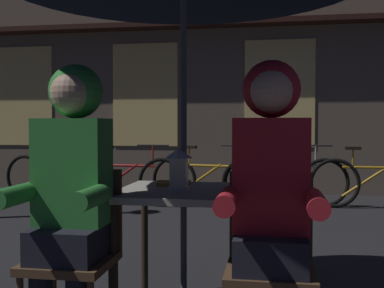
{
  "coord_description": "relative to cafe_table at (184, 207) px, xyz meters",
  "views": [
    {
      "loc": [
        0.48,
        -2.6,
        1.1
      ],
      "look_at": [
        0.0,
        0.29,
        0.98
      ],
      "focal_mm": 44.52,
      "sensor_mm": 36.0,
      "label": 1
    }
  ],
  "objects": [
    {
      "name": "cafe_table",
      "position": [
        0.0,
        0.0,
        0.0
      ],
      "size": [
        0.72,
        0.72,
        0.74
      ],
      "color": "#B2AD9E",
      "rests_on": "ground_plane"
    },
    {
      "name": "lantern",
      "position": [
        -0.02,
        -0.02,
        0.22
      ],
      "size": [
        0.11,
        0.11,
        0.23
      ],
      "color": "white",
      "rests_on": "cafe_table"
    },
    {
      "name": "chair_left",
      "position": [
        -0.48,
        -0.37,
        -0.15
      ],
      "size": [
        0.4,
        0.4,
        0.87
      ],
      "color": "#513823",
      "rests_on": "ground_plane"
    },
    {
      "name": "chair_right",
      "position": [
        0.48,
        -0.37,
        -0.15
      ],
      "size": [
        0.4,
        0.4,
        0.87
      ],
      "color": "#513823",
      "rests_on": "ground_plane"
    },
    {
      "name": "person_left_hooded",
      "position": [
        -0.48,
        -0.43,
        0.21
      ],
      "size": [
        0.45,
        0.56,
        1.4
      ],
      "color": "black",
      "rests_on": "ground_plane"
    },
    {
      "name": "person_right_hooded",
      "position": [
        0.48,
        -0.43,
        0.21
      ],
      "size": [
        0.45,
        0.56,
        1.4
      ],
      "color": "black",
      "rests_on": "ground_plane"
    },
    {
      "name": "shopfront_building",
      "position": [
        -0.49,
        5.4,
        2.45
      ],
      "size": [
        10.0,
        0.93,
        6.2
      ],
      "color": "#6B5B4C",
      "rests_on": "ground_plane"
    },
    {
      "name": "bicycle_nearest",
      "position": [
        -2.59,
        3.8,
        -0.29
      ],
      "size": [
        1.67,
        0.33,
        0.84
      ],
      "color": "black",
      "rests_on": "ground_plane"
    },
    {
      "name": "bicycle_second",
      "position": [
        -1.48,
        3.65,
        -0.29
      ],
      "size": [
        1.68,
        0.16,
        0.84
      ],
      "color": "black",
      "rests_on": "ground_plane"
    },
    {
      "name": "bicycle_third",
      "position": [
        -0.35,
        3.79,
        -0.29
      ],
      "size": [
        1.66,
        0.36,
        0.84
      ],
      "color": "black",
      "rests_on": "ground_plane"
    },
    {
      "name": "bicycle_fourth",
      "position": [
        0.68,
        3.87,
        -0.29
      ],
      "size": [
        1.68,
        0.21,
        0.84
      ],
      "color": "black",
      "rests_on": "ground_plane"
    },
    {
      "name": "bicycle_fifth",
      "position": [
        1.83,
        3.88,
        -0.29
      ],
      "size": [
        1.68,
        0.09,
        0.84
      ],
      "color": "black",
      "rests_on": "ground_plane"
    },
    {
      "name": "book",
      "position": [
        -0.09,
        0.16,
        0.11
      ],
      "size": [
        0.22,
        0.17,
        0.02
      ],
      "primitive_type": "cube",
      "rotation": [
        0.0,
        0.0,
        0.14
      ],
      "color": "olive",
      "rests_on": "cafe_table"
    }
  ]
}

